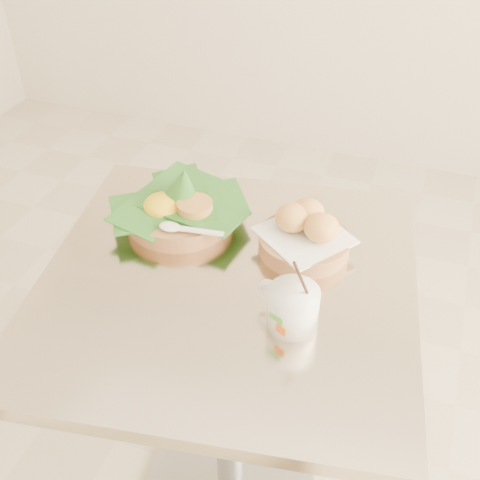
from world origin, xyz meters
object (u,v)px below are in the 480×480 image
(cafe_table, at_px, (229,356))
(rice_basket, at_px, (179,206))
(bread_basket, at_px, (305,234))
(coffee_mug, at_px, (292,306))

(cafe_table, distance_m, rice_basket, 0.33)
(cafe_table, relative_size, rice_basket, 2.88)
(rice_basket, distance_m, bread_basket, 0.27)
(bread_basket, height_order, coffee_mug, coffee_mug)
(coffee_mug, bearing_deg, rice_basket, 145.61)
(cafe_table, relative_size, coffee_mug, 5.27)
(cafe_table, distance_m, bread_basket, 0.31)
(cafe_table, xyz_separation_m, rice_basket, (-0.16, 0.14, 0.26))
(cafe_table, xyz_separation_m, bread_basket, (0.11, 0.14, 0.26))
(rice_basket, bearing_deg, cafe_table, -40.82)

